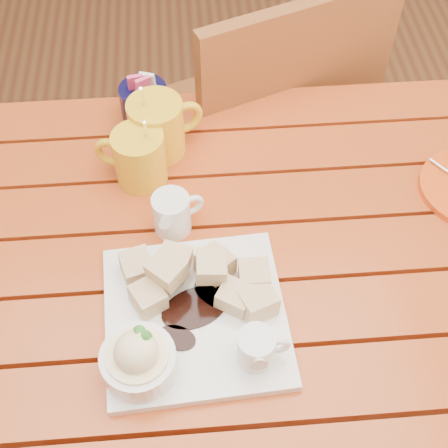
{
  "coord_description": "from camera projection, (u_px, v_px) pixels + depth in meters",
  "views": [
    {
      "loc": [
        0.01,
        -0.57,
        1.59
      ],
      "look_at": [
        0.05,
        0.01,
        0.82
      ],
      "focal_mm": 50.0,
      "sensor_mm": 36.0,
      "label": 1
    }
  ],
  "objects": [
    {
      "name": "coffee_mug_left",
      "position": [
        138.0,
        157.0,
        1.08
      ],
      "size": [
        0.13,
        0.09,
        0.15
      ],
      "rotation": [
        0.0,
        0.0,
        -0.31
      ],
      "color": "gold",
      "rests_on": "table"
    },
    {
      "name": "coffee_mug_right",
      "position": [
        158.0,
        126.0,
        1.11
      ],
      "size": [
        0.14,
        0.1,
        0.17
      ],
      "rotation": [
        0.0,
        0.0,
        0.4
      ],
      "color": "gold",
      "rests_on": "table"
    },
    {
      "name": "ground",
      "position": [
        203.0,
        420.0,
        1.61
      ],
      "size": [
        5.0,
        5.0,
        0.0
      ],
      "primitive_type": "plane",
      "color": "#582C19",
      "rests_on": "ground"
    },
    {
      "name": "chair_far",
      "position": [
        265.0,
        127.0,
        1.52
      ],
      "size": [
        0.57,
        0.57,
        0.93
      ],
      "rotation": [
        0.0,
        0.0,
        3.51
      ],
      "color": "brown",
      "rests_on": "ground"
    },
    {
      "name": "dessert_plate",
      "position": [
        185.0,
        320.0,
        0.91
      ],
      "size": [
        0.28,
        0.28,
        0.11
      ],
      "rotation": [
        0.0,
        0.0,
        0.06
      ],
      "color": "white",
      "rests_on": "table"
    },
    {
      "name": "sugar_caddy",
      "position": [
        144.0,
        101.0,
        1.19
      ],
      "size": [
        0.09,
        0.09,
        0.1
      ],
      "color": "black",
      "rests_on": "table"
    },
    {
      "name": "cream_pitcher",
      "position": [
        173.0,
        213.0,
        1.02
      ],
      "size": [
        0.09,
        0.08,
        0.08
      ],
      "rotation": [
        0.0,
        0.0,
        0.39
      ],
      "color": "white",
      "rests_on": "table"
    },
    {
      "name": "table",
      "position": [
        194.0,
        290.0,
        1.1
      ],
      "size": [
        1.2,
        0.79,
        0.75
      ],
      "color": "#A14714",
      "rests_on": "ground"
    }
  ]
}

